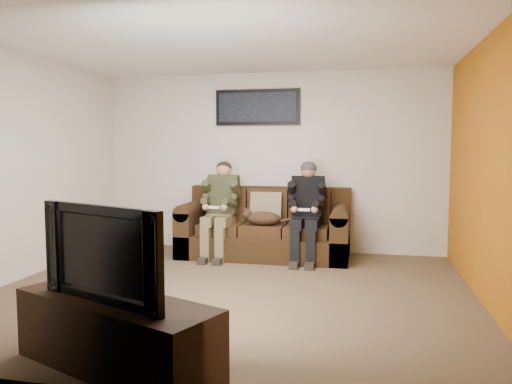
% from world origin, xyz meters
% --- Properties ---
extents(floor, '(5.00, 5.00, 0.00)m').
position_xyz_m(floor, '(0.00, 0.00, 0.00)').
color(floor, brown).
rests_on(floor, ground).
extents(ceiling, '(5.00, 5.00, 0.00)m').
position_xyz_m(ceiling, '(0.00, 0.00, 2.60)').
color(ceiling, silver).
rests_on(ceiling, ground).
extents(wall_back, '(5.00, 0.00, 5.00)m').
position_xyz_m(wall_back, '(0.00, 2.25, 1.30)').
color(wall_back, beige).
rests_on(wall_back, ground).
extents(wall_front, '(5.00, 0.00, 5.00)m').
position_xyz_m(wall_front, '(0.00, -2.25, 1.30)').
color(wall_front, beige).
rests_on(wall_front, ground).
extents(wall_left, '(0.00, 4.50, 4.50)m').
position_xyz_m(wall_left, '(-2.50, 0.00, 1.30)').
color(wall_left, beige).
rests_on(wall_left, ground).
extents(wall_right, '(0.00, 4.50, 4.50)m').
position_xyz_m(wall_right, '(2.50, 0.00, 1.30)').
color(wall_right, beige).
rests_on(wall_right, ground).
extents(accent_wall_right, '(0.00, 4.50, 4.50)m').
position_xyz_m(accent_wall_right, '(2.49, 0.00, 1.30)').
color(accent_wall_right, '#AB5D11').
rests_on(accent_wall_right, ground).
extents(sofa, '(2.32, 1.00, 0.95)m').
position_xyz_m(sofa, '(0.00, 1.83, 0.36)').
color(sofa, '#301E0E').
rests_on(sofa, ground).
extents(throw_pillow, '(0.44, 0.21, 0.44)m').
position_xyz_m(throw_pillow, '(0.00, 1.88, 0.67)').
color(throw_pillow, '#827455').
rests_on(throw_pillow, sofa).
extents(throw_blanket, '(0.47, 0.23, 0.08)m').
position_xyz_m(throw_blanket, '(-0.70, 2.12, 0.95)').
color(throw_blanket, gray).
rests_on(throw_blanket, sofa).
extents(person_left, '(0.51, 0.87, 1.32)m').
position_xyz_m(person_left, '(-0.59, 1.64, 0.75)').
color(person_left, '#6F6645').
rests_on(person_left, sofa).
extents(person_right, '(0.51, 0.86, 1.33)m').
position_xyz_m(person_right, '(0.60, 1.64, 0.75)').
color(person_right, black).
rests_on(person_right, sofa).
extents(cat, '(0.66, 0.26, 0.24)m').
position_xyz_m(cat, '(0.00, 1.59, 0.56)').
color(cat, '#4B311D').
rests_on(cat, sofa).
extents(framed_poster, '(1.25, 0.05, 0.52)m').
position_xyz_m(framed_poster, '(-0.20, 2.22, 2.10)').
color(framed_poster, black).
rests_on(framed_poster, wall_back).
extents(tv_stand, '(1.64, 1.06, 0.49)m').
position_xyz_m(tv_stand, '(-0.29, -1.95, 0.25)').
color(tv_stand, black).
rests_on(tv_stand, ground).
extents(television, '(1.09, 0.56, 0.65)m').
position_xyz_m(television, '(-0.29, -1.95, 0.82)').
color(television, black).
rests_on(television, tv_stand).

